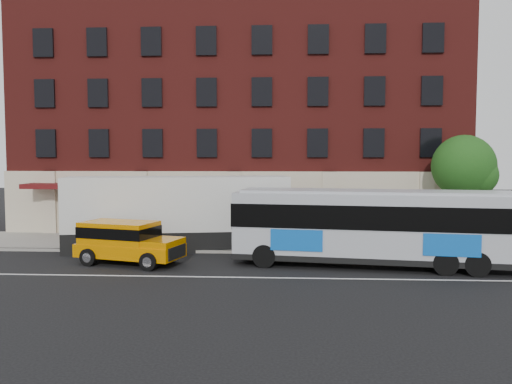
# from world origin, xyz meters

# --- Properties ---
(ground) EXTENTS (120.00, 120.00, 0.00)m
(ground) POSITION_xyz_m (0.00, 0.00, 0.00)
(ground) COLOR black
(ground) RESTS_ON ground
(sidewalk) EXTENTS (60.00, 6.00, 0.15)m
(sidewalk) POSITION_xyz_m (0.00, 9.00, 0.07)
(sidewalk) COLOR gray
(sidewalk) RESTS_ON ground
(kerb) EXTENTS (60.00, 0.25, 0.15)m
(kerb) POSITION_xyz_m (0.00, 6.00, 0.07)
(kerb) COLOR gray
(kerb) RESTS_ON ground
(lane_line) EXTENTS (60.00, 0.12, 0.01)m
(lane_line) POSITION_xyz_m (0.00, 0.50, 0.01)
(lane_line) COLOR silver
(lane_line) RESTS_ON ground
(building) EXTENTS (30.00, 12.10, 15.00)m
(building) POSITION_xyz_m (-0.01, 16.92, 7.58)
(building) COLOR maroon
(building) RESTS_ON sidewalk
(sign_pole) EXTENTS (0.30, 0.20, 2.50)m
(sign_pole) POSITION_xyz_m (-8.50, 6.15, 1.45)
(sign_pole) COLOR slate
(sign_pole) RESTS_ON ground
(street_tree) EXTENTS (3.60, 3.60, 6.20)m
(street_tree) POSITION_xyz_m (13.54, 9.48, 4.41)
(street_tree) COLOR #372B1B
(street_tree) RESTS_ON sidewalk
(city_bus) EXTENTS (13.26, 4.60, 3.56)m
(city_bus) POSITION_xyz_m (7.38, 3.03, 1.96)
(city_bus) COLOR #ABAFB6
(city_bus) RESTS_ON ground
(yellow_suv) EXTENTS (5.41, 3.32, 2.01)m
(yellow_suv) POSITION_xyz_m (-4.35, 3.02, 1.15)
(yellow_suv) COLOR orange
(yellow_suv) RESTS_ON ground
(shipping_container) EXTENTS (12.27, 4.50, 4.01)m
(shipping_container) POSITION_xyz_m (-2.59, 6.90, 1.98)
(shipping_container) COLOR black
(shipping_container) RESTS_ON ground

